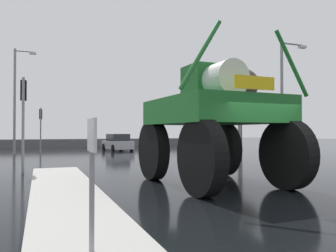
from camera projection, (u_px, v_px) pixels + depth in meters
ground_plane at (123, 155)px, 25.12m from camera, size 120.00×120.00×0.00m
median_island at (65, 191)px, 9.25m from camera, size 1.78×11.39×0.15m
lane_arrow_sign at (92, 160)px, 4.42m from camera, size 0.07×0.60×1.74m
oversize_sprayer at (214, 120)px, 11.02m from camera, size 4.33×5.74×4.68m
sedan_ahead at (117, 143)px, 30.49m from camera, size 2.26×4.28×1.52m
traffic_signal_near_left at (23, 103)px, 14.03m from camera, size 0.24×0.54×3.97m
traffic_signal_near_right at (238, 111)px, 17.79m from camera, size 0.24×0.54×3.86m
traffic_signal_far_left at (41, 120)px, 27.86m from camera, size 0.24×0.55×3.69m
streetlight_near_right at (284, 93)px, 20.74m from camera, size 1.96×0.24×7.35m
streetlight_far_left at (16, 96)px, 25.72m from camera, size 1.61×0.24×8.09m
bare_tree_right at (240, 85)px, 29.82m from camera, size 3.33×3.33×7.36m
roadside_barrier at (94, 143)px, 37.90m from camera, size 31.14×0.24×0.90m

